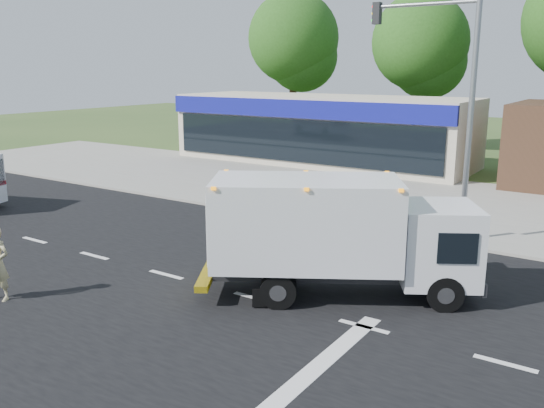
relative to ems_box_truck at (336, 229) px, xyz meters
The scene contains 9 objects.
ground 2.68m from the ems_box_truck, 140.29° to the right, with size 120.00×120.00×0.00m, color #385123.
road_asphalt 2.68m from the ems_box_truck, 140.29° to the right, with size 60.00×14.00×0.02m, color black.
sidewalk 7.27m from the ems_box_truck, 102.83° to the left, with size 60.00×2.40×0.12m, color gray.
parking_apron 12.91m from the ems_box_truck, 97.05° to the left, with size 60.00×9.00×0.02m, color gray.
lane_markings 3.17m from the ems_box_truck, 94.73° to the right, with size 55.20×7.00×0.01m.
ems_box_truck is the anchor object (origin of this frame).
retail_strip_mall 21.42m from the ems_box_truck, 119.58° to the left, with size 18.00×6.20×4.00m.
traffic_signal_pole 7.10m from the ems_box_truck, 82.91° to the left, with size 3.51×0.25×8.00m.
background_trees 27.55m from the ems_box_truck, 95.14° to the left, with size 36.77×7.39×12.10m.
Camera 1 is at (7.82, -11.02, 5.64)m, focal length 38.00 mm.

